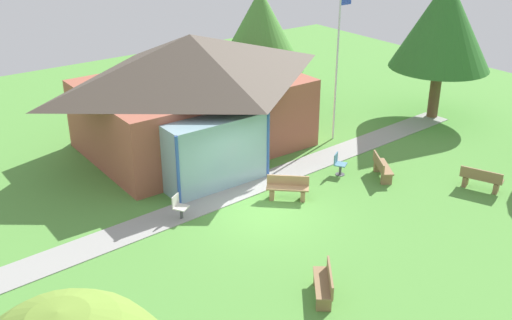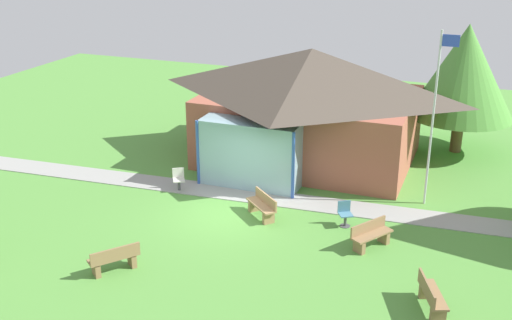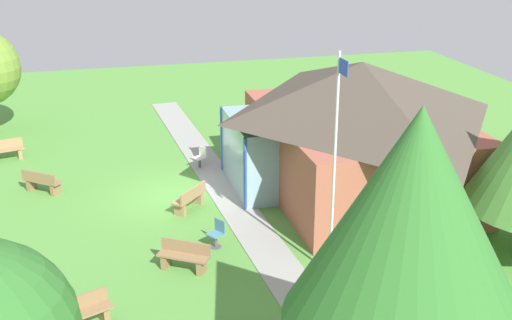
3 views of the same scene
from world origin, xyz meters
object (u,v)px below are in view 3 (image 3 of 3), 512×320
object	(u,v)px
bench_rear_near_path	(190,199)
patio_chair_lawn_spare	(217,234)
pavilion	(354,126)
patio_chair_west	(201,158)
bench_mid_right	(184,257)
tree_east_hedge	(413,219)
bench_lawn_far_right	(82,314)
flagpole	(335,159)
bench_front_left	(5,151)
bench_front_center	(42,182)

from	to	relation	value
bench_rear_near_path	patio_chair_lawn_spare	size ratio (longest dim) A/B	1.64
pavilion	patio_chair_west	distance (m)	6.50
bench_mid_right	patio_chair_lawn_spare	distance (m)	1.62
patio_chair_west	tree_east_hedge	world-z (taller)	tree_east_hedge
bench_lawn_far_right	tree_east_hedge	world-z (taller)	tree_east_hedge
flagpole	bench_mid_right	xyz separation A→B (m)	(-1.23, -3.98, -3.07)
bench_lawn_far_right	bench_rear_near_path	world-z (taller)	same
bench_front_left	patio_chair_west	world-z (taller)	patio_chair_west
bench_front_center	patio_chair_lawn_spare	bearing A→B (deg)	-8.33
flagpole	bench_rear_near_path	distance (m)	6.82
bench_lawn_far_right	patio_chair_west	bearing A→B (deg)	-137.19
bench_mid_right	patio_chair_lawn_spare	world-z (taller)	patio_chair_lawn_spare
bench_front_left	bench_rear_near_path	bearing A→B (deg)	119.61
pavilion	bench_lawn_far_right	distance (m)	11.74
flagpole	bench_front_center	xyz separation A→B (m)	(-7.99, -8.17, -3.07)
bench_rear_near_path	bench_front_left	world-z (taller)	same
bench_front_center	bench_rear_near_path	bearing A→B (deg)	8.87
flagpole	bench_front_left	world-z (taller)	flagpole
bench_front_left	tree_east_hedge	bearing A→B (deg)	101.98
bench_front_left	patio_chair_west	size ratio (longest dim) A/B	1.82
bench_mid_right	bench_lawn_far_right	size ratio (longest dim) A/B	0.96
flagpole	bench_front_center	bearing A→B (deg)	-134.38
patio_chair_lawn_spare	patio_chair_west	bearing A→B (deg)	-37.08
bench_rear_near_path	bench_front_left	bearing A→B (deg)	86.83
bench_front_left	tree_east_hedge	xyz separation A→B (m)	(17.66, 9.01, 4.10)
bench_rear_near_path	flagpole	bearing A→B (deg)	-106.46
patio_chair_west	tree_east_hedge	bearing A→B (deg)	153.10
tree_east_hedge	bench_front_center	bearing A→B (deg)	-151.79
patio_chair_lawn_spare	bench_mid_right	bearing A→B (deg)	102.17
bench_front_center	bench_mid_right	size ratio (longest dim) A/B	0.97
flagpole	patio_chair_lawn_spare	xyz separation A→B (m)	(-2.35, -2.80, -3.05)
flagpole	bench_lawn_far_right	bearing A→B (deg)	-82.10
bench_front_center	bench_rear_near_path	distance (m)	5.73
bench_front_center	patio_chair_lawn_spare	xyz separation A→B (m)	(5.64, 5.37, 0.01)
patio_chair_west	bench_mid_right	bearing A→B (deg)	134.60
pavilion	bench_mid_right	size ratio (longest dim) A/B	6.40
flagpole	bench_front_left	distance (m)	15.73
flagpole	bench_lawn_far_right	xyz separation A→B (m)	(0.95, -6.83, -3.07)
bench_mid_right	bench_lawn_far_right	bearing A→B (deg)	70.15
bench_front_center	flagpole	bearing A→B (deg)	-6.29
pavilion	bench_mid_right	bearing A→B (deg)	-58.69
bench_mid_right	bench_rear_near_path	xyz separation A→B (m)	(-3.97, 0.81, 0.00)
bench_front_center	bench_rear_near_path	world-z (taller)	same
bench_lawn_far_right	bench_front_left	distance (m)	13.20
patio_chair_lawn_spare	tree_east_hedge	size ratio (longest dim) A/B	0.13
flagpole	bench_lawn_far_right	size ratio (longest dim) A/B	4.08
bench_lawn_far_right	bench_rear_near_path	xyz separation A→B (m)	(-6.14, 3.66, 0.00)
flagpole	tree_east_hedge	world-z (taller)	tree_east_hedge
bench_front_center	patio_chair_lawn_spare	size ratio (longest dim) A/B	1.69
bench_lawn_far_right	bench_front_left	size ratio (longest dim) A/B	1.00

